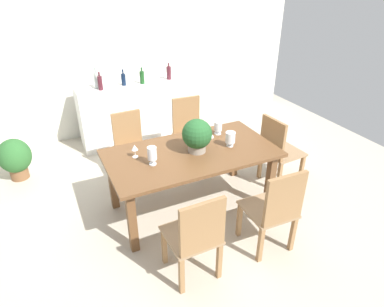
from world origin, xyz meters
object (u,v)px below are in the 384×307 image
object	(u,v)px
kitchen_counter	(134,112)
wine_bottle_green	(97,80)
flower_centerpiece	(197,135)
crystal_vase_left	(218,127)
dining_table	(191,159)
wine_bottle_dark	(169,73)
wine_glass	(135,148)
crystal_vase_right	(230,138)
crystal_vase_center_near	(152,154)
wine_bottle_amber	(100,83)
chair_far_right	(189,129)
wine_bottle_clear	(123,79)
chair_foot_end	(277,148)
chair_far_left	(131,143)
wine_bottle_tall	(142,77)
potted_plant_floor	(15,158)
chair_near_left	(196,235)
chair_near_right	(275,208)

from	to	relation	value
kitchen_counter	wine_bottle_green	bearing A→B (deg)	-177.06
flower_centerpiece	crystal_vase_left	bearing A→B (deg)	33.92
dining_table	wine_bottle_dark	bearing A→B (deg)	74.61
crystal_vase_left	wine_glass	world-z (taller)	crystal_vase_left
crystal_vase_right	wine_bottle_dark	size ratio (longest dim) A/B	0.67
crystal_vase_center_near	wine_bottle_amber	distance (m)	2.02
chair_far_right	crystal_vase_center_near	bearing A→B (deg)	-127.84
dining_table	kitchen_counter	xyz separation A→B (m)	(-0.05, 2.09, -0.17)
crystal_vase_right	wine_bottle_clear	size ratio (longest dim) A/B	0.72
dining_table	chair_far_right	world-z (taller)	chair_far_right
chair_foot_end	wine_bottle_dark	distance (m)	2.20
dining_table	chair_foot_end	xyz separation A→B (m)	(1.24, -0.01, -0.14)
chair_far_left	wine_bottle_tall	distance (m)	1.25
potted_plant_floor	wine_bottle_dark	bearing A→B (deg)	9.19
chair_near_left	crystal_vase_left	size ratio (longest dim) A/B	5.84
wine_bottle_green	potted_plant_floor	bearing A→B (deg)	-160.66
wine_bottle_green	potted_plant_floor	xyz separation A→B (m)	(-1.30, -0.46, -0.78)
chair_far_left	wine_glass	world-z (taller)	chair_far_left
chair_foot_end	potted_plant_floor	bearing A→B (deg)	59.04
chair_foot_end	wine_bottle_green	xyz separation A→B (m)	(-1.82, 2.07, 0.58)
chair_near_right	crystal_vase_left	distance (m)	1.32
dining_table	chair_foot_end	bearing A→B (deg)	-0.31
chair_far_left	kitchen_counter	world-z (taller)	kitchen_counter
dining_table	chair_far_left	world-z (taller)	chair_far_left
wine_bottle_tall	potted_plant_floor	bearing A→B (deg)	-169.70
chair_foot_end	wine_bottle_amber	world-z (taller)	wine_bottle_amber
chair_far_right	chair_near_left	world-z (taller)	chair_far_right
chair_far_left	chair_far_right	size ratio (longest dim) A/B	0.93
dining_table	wine_glass	distance (m)	0.66
dining_table	crystal_vase_right	distance (m)	0.51
chair_far_left	chair_near_left	world-z (taller)	chair_near_left
chair_foot_end	dining_table	bearing A→B (deg)	86.07
chair_near_right	flower_centerpiece	size ratio (longest dim) A/B	2.53
wine_glass	crystal_vase_center_near	bearing A→B (deg)	-62.65
wine_glass	wine_bottle_dark	size ratio (longest dim) A/B	0.56
crystal_vase_center_near	dining_table	bearing A→B (deg)	8.43
crystal_vase_center_near	wine_bottle_tall	bearing A→B (deg)	74.26
chair_near_left	kitchen_counter	size ratio (longest dim) A/B	0.55
wine_bottle_tall	potted_plant_floor	distance (m)	2.15
chair_far_left	crystal_vase_center_near	xyz separation A→B (m)	(-0.05, -1.07, 0.38)
wine_bottle_dark	wine_glass	bearing A→B (deg)	-122.08
crystal_vase_left	potted_plant_floor	world-z (taller)	crystal_vase_left
chair_near_left	crystal_vase_center_near	xyz separation A→B (m)	(-0.06, 0.93, 0.36)
flower_centerpiece	chair_far_right	bearing A→B (deg)	69.85
wine_bottle_amber	chair_foot_end	bearing A→B (deg)	-47.22
crystal_vase_left	kitchen_counter	bearing A→B (deg)	106.77
wine_bottle_amber	wine_glass	bearing A→B (deg)	-91.32
wine_bottle_amber	chair_near_right	bearing A→B (deg)	-71.38
crystal_vase_left	wine_glass	bearing A→B (deg)	-173.97
chair_near_right	wine_bottle_green	distance (m)	3.28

